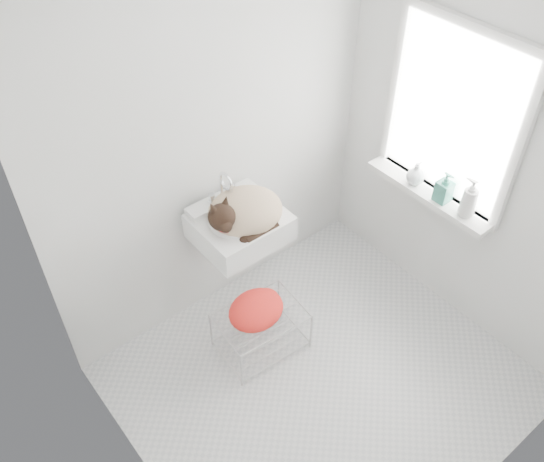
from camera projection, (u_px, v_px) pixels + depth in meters
floor at (321, 381)px, 3.60m from camera, size 2.20×2.00×0.02m
back_wall at (213, 137)px, 3.31m from camera, size 2.20×0.02×2.50m
right_wall at (481, 146)px, 3.25m from camera, size 0.02×2.00×2.50m
left_wall at (126, 356)px, 2.24m from camera, size 0.02×2.00×2.50m
window_glass at (454, 116)px, 3.29m from camera, size 0.01×0.80×1.00m
window_frame at (452, 117)px, 3.28m from camera, size 0.04×0.90×1.10m
windowsill at (428, 193)px, 3.61m from camera, size 0.16×0.88×0.04m
sink at (239, 217)px, 3.42m from camera, size 0.51×0.45×0.21m
faucet at (220, 183)px, 3.43m from camera, size 0.19×0.13×0.19m
cat at (243, 212)px, 3.39m from camera, size 0.51×0.46×0.29m
wire_rack at (261, 331)px, 3.69m from camera, size 0.54×0.40×0.31m
towel at (256, 315)px, 3.54m from camera, size 0.37×0.28×0.15m
bottle_a at (465, 215)px, 3.43m from camera, size 0.10×0.10×0.21m
bottle_b at (441, 200)px, 3.53m from camera, size 0.09×0.09×0.20m
bottle_c at (414, 183)px, 3.65m from camera, size 0.13×0.13×0.15m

